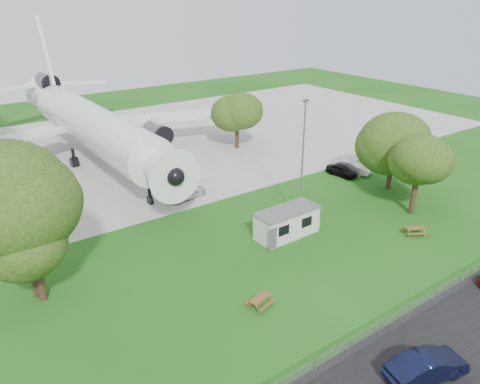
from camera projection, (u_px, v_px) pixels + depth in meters
ground at (275, 277)px, 37.27m from camera, size 160.00×160.00×0.00m
asphalt_strip at (416, 377)px, 27.57m from camera, size 120.00×8.00×0.02m
concrete_apron at (102, 153)px, 65.62m from camera, size 120.00×46.00×0.03m
airliner at (89, 122)px, 60.87m from camera, size 46.36×47.73×17.69m
site_cabin at (287, 223)px, 43.13m from camera, size 6.77×2.82×2.62m
picnic_west at (260, 306)px, 33.77m from camera, size 2.12×1.91×0.76m
picnic_east at (414, 235)px, 43.68m from camera, size 2.30×2.18×0.76m
fence at (369, 344)px, 30.18m from camera, size 58.00×0.04×1.30m
lamp_mast at (302, 164)px, 43.92m from camera, size 0.16×0.16×12.00m
tree_west_big at (19, 202)px, 31.93m from camera, size 9.35×9.35×12.41m
tree_west_small at (32, 239)px, 32.58m from camera, size 5.91×5.91×8.02m
tree_east_front at (419, 162)px, 45.78m from camera, size 6.96×6.96×9.03m
tree_east_back at (394, 145)px, 51.89m from camera, size 8.37×8.37×9.49m
tree_far_apron at (237, 114)px, 65.88m from camera, size 6.26×6.26×8.21m
car_centre_sedan at (427, 367)px, 27.21m from camera, size 5.35×2.94×1.67m
car_ne_hatch at (342, 171)px, 57.45m from camera, size 2.15×4.15×1.35m
car_ne_sedan at (351, 167)px, 58.33m from camera, size 3.29×5.06×1.57m
car_apron_van at (186, 192)px, 51.18m from camera, size 5.09×2.79×1.40m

